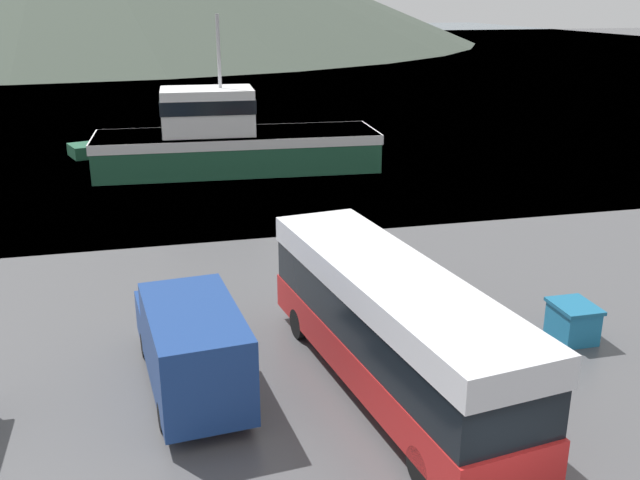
% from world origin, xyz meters
% --- Properties ---
extents(water_surface, '(240.00, 240.00, 0.00)m').
position_xyz_m(water_surface, '(0.00, 139.69, 0.00)').
color(water_surface, slate).
rests_on(water_surface, ground).
extents(tour_bus, '(4.00, 10.86, 3.35)m').
position_xyz_m(tour_bus, '(-0.71, 6.76, 1.88)').
color(tour_bus, red).
rests_on(tour_bus, ground).
extents(delivery_van, '(2.76, 6.43, 2.52)m').
position_xyz_m(delivery_van, '(-5.67, 7.97, 1.33)').
color(delivery_van, navy).
rests_on(delivery_van, ground).
extents(fishing_boat, '(16.64, 5.90, 8.84)m').
position_xyz_m(fishing_boat, '(-1.57, 32.62, 1.78)').
color(fishing_boat, '#1E5138').
rests_on(fishing_boat, water_surface).
extents(storage_bin, '(1.18, 1.46, 1.13)m').
position_xyz_m(storage_bin, '(5.58, 8.19, 0.57)').
color(storage_bin, teal).
rests_on(storage_bin, ground).
extents(small_boat, '(7.19, 4.21, 0.78)m').
position_xyz_m(small_boat, '(-7.85, 39.34, 0.39)').
color(small_boat, '#1E5138').
rests_on(small_boat, water_surface).
extents(mooring_bollard, '(0.32, 0.32, 0.72)m').
position_xyz_m(mooring_bollard, '(1.50, 18.12, 0.39)').
color(mooring_bollard, '#4C4C51').
rests_on(mooring_bollard, ground).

